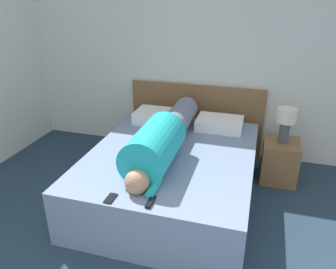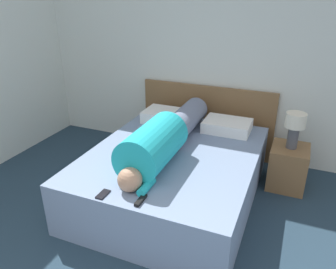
# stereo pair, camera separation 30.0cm
# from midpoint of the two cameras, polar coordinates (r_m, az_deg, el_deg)

# --- Properties ---
(wall_back) EXTENTS (5.75, 0.06, 2.60)m
(wall_back) POSITION_cam_midpoint_polar(r_m,az_deg,el_deg) (4.08, 10.25, 13.96)
(wall_back) COLOR silver
(wall_back) RESTS_ON ground_plane
(bed) EXTENTS (1.58, 1.96, 0.52)m
(bed) POSITION_cam_midpoint_polar(r_m,az_deg,el_deg) (3.36, 3.55, -7.04)
(bed) COLOR #7589A8
(bed) RESTS_ON ground_plane
(headboard) EXTENTS (1.70, 0.04, 0.89)m
(headboard) POSITION_cam_midpoint_polar(r_m,az_deg,el_deg) (4.25, 8.65, 2.51)
(headboard) COLOR brown
(headboard) RESTS_ON ground_plane
(nightstand) EXTENTS (0.38, 0.42, 0.46)m
(nightstand) POSITION_cam_midpoint_polar(r_m,az_deg,el_deg) (3.83, 22.28, -5.30)
(nightstand) COLOR brown
(nightstand) RESTS_ON ground_plane
(table_lamp) EXTENTS (0.21, 0.21, 0.38)m
(table_lamp) POSITION_cam_midpoint_polar(r_m,az_deg,el_deg) (3.63, 23.47, 1.38)
(table_lamp) COLOR #4C4C51
(table_lamp) RESTS_ON nightstand
(person_lying) EXTENTS (0.40, 1.79, 0.40)m
(person_lying) POSITION_cam_midpoint_polar(r_m,az_deg,el_deg) (3.13, 2.11, -0.54)
(person_lying) COLOR tan
(person_lying) RESTS_ON bed
(pillow_near_headboard) EXTENTS (0.54, 0.38, 0.14)m
(pillow_near_headboard) POSITION_cam_midpoint_polar(r_m,az_deg,el_deg) (3.94, 2.02, 3.15)
(pillow_near_headboard) COLOR white
(pillow_near_headboard) RESTS_ON bed
(pillow_second) EXTENTS (0.51, 0.38, 0.12)m
(pillow_second) POSITION_cam_midpoint_polar(r_m,az_deg,el_deg) (3.76, 12.53, 1.44)
(pillow_second) COLOR white
(pillow_second) RESTS_ON bed
(tv_remote) EXTENTS (0.04, 0.15, 0.02)m
(tv_remote) POSITION_cam_midpoint_polar(r_m,az_deg,el_deg) (2.52, -1.32, -11.46)
(tv_remote) COLOR black
(tv_remote) RESTS_ON bed
(cell_phone) EXTENTS (0.06, 0.13, 0.01)m
(cell_phone) POSITION_cam_midpoint_polar(r_m,az_deg,el_deg) (2.62, -8.02, -10.36)
(cell_phone) COLOR black
(cell_phone) RESTS_ON bed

